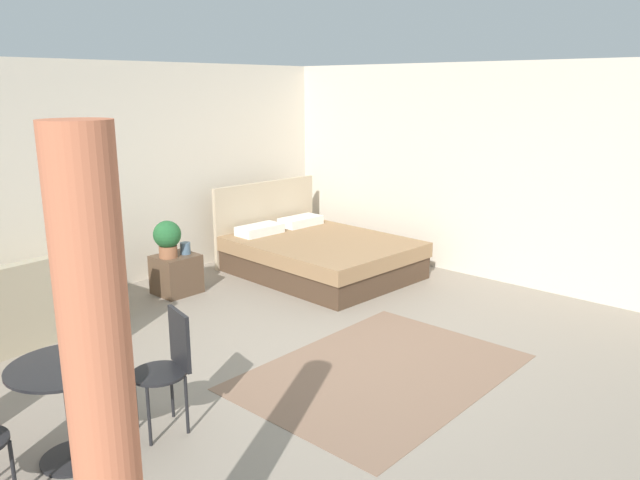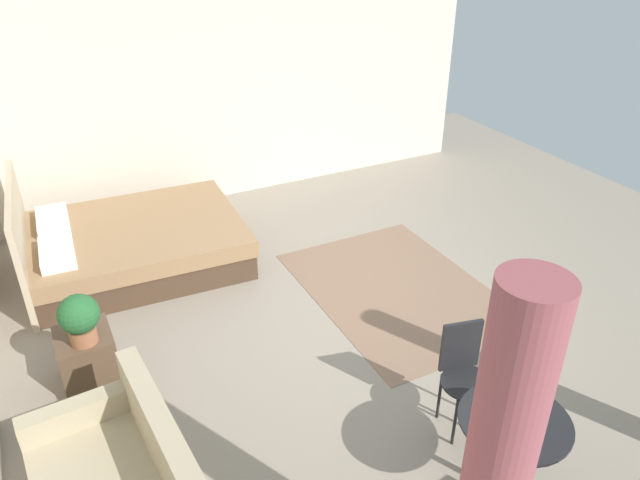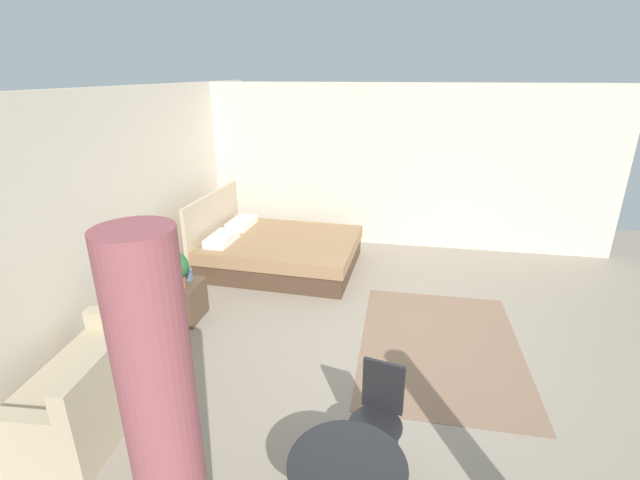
{
  "view_description": "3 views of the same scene",
  "coord_description": "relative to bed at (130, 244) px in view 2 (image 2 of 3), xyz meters",
  "views": [
    {
      "loc": [
        -3.92,
        -3.38,
        2.41
      ],
      "look_at": [
        0.76,
        0.85,
        0.82
      ],
      "focal_mm": 34.54,
      "sensor_mm": 36.0,
      "label": 1
    },
    {
      "loc": [
        -4.24,
        2.61,
        3.54
      ],
      "look_at": [
        -0.39,
        0.65,
        1.12
      ],
      "focal_mm": 33.77,
      "sensor_mm": 36.0,
      "label": 2
    },
    {
      "loc": [
        -4.33,
        0.05,
        2.84
      ],
      "look_at": [
        0.3,
        0.9,
        1.07
      ],
      "focal_mm": 25.09,
      "sensor_mm": 36.0,
      "label": 3
    }
  ],
  "objects": [
    {
      "name": "ground_plane",
      "position": [
        -1.83,
        -1.86,
        -0.27
      ],
      "size": [
        9.34,
        9.72,
        0.02
      ],
      "primitive_type": "cube",
      "color": "gray"
    },
    {
      "name": "bed",
      "position": [
        0.0,
        0.0,
        0.0
      ],
      "size": [
        1.87,
        2.34,
        1.11
      ],
      "color": "#473323",
      "rests_on": "ground"
    },
    {
      "name": "potted_plant",
      "position": [
        -1.82,
        0.7,
        0.44
      ],
      "size": [
        0.32,
        0.32,
        0.43
      ],
      "color": "#935B3D",
      "rests_on": "nightstand"
    },
    {
      "name": "balcony_table",
      "position": [
        -4.17,
        -1.61,
        0.22
      ],
      "size": [
        0.72,
        0.72,
        0.68
      ],
      "color": "black",
      "rests_on": "ground"
    },
    {
      "name": "area_rug",
      "position": [
        -1.77,
        -2.36,
        -0.26
      ],
      "size": [
        2.42,
        1.72,
        0.01
      ],
      "primitive_type": "cube",
      "color": "#7F604C",
      "rests_on": "ground"
    },
    {
      "name": "wall_right",
      "position": [
        1.35,
        -1.86,
        1.08
      ],
      "size": [
        0.12,
        6.72,
        2.69
      ],
      "primitive_type": "cube",
      "color": "beige",
      "rests_on": "ground"
    },
    {
      "name": "vase",
      "position": [
        -1.6,
        0.67,
        0.27
      ],
      "size": [
        0.12,
        0.12,
        0.14
      ],
      "color": "slate",
      "rests_on": "nightstand"
    },
    {
      "name": "nightstand",
      "position": [
        -1.72,
        0.71,
        -0.03
      ],
      "size": [
        0.48,
        0.44,
        0.46
      ],
      "color": "brown",
      "rests_on": "ground"
    },
    {
      "name": "cafe_chair_near_couch",
      "position": [
        -3.49,
        -1.76,
        0.26
      ],
      "size": [
        0.47,
        0.47,
        0.88
      ],
      "color": "black",
      "rests_on": "ground"
    }
  ]
}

